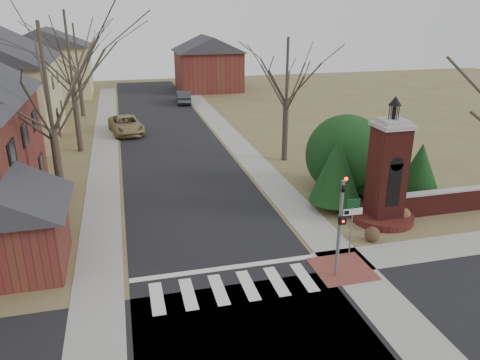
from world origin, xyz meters
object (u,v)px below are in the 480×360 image
object	(u,v)px
traffic_signal_pole	(340,219)
sign_post	(352,216)
brick_gate_monument	(386,181)
pickup_truck	(126,125)
distant_car	(184,97)

from	to	relation	value
traffic_signal_pole	sign_post	size ratio (longest dim) A/B	1.64
brick_gate_monument	traffic_signal_pole	bearing A→B (deg)	-136.76
pickup_truck	distant_car	world-z (taller)	pickup_truck
pickup_truck	distant_car	size ratio (longest dim) A/B	1.22
traffic_signal_pole	sign_post	world-z (taller)	traffic_signal_pole
brick_gate_monument	distant_car	bearing A→B (deg)	99.30
traffic_signal_pole	distant_car	distance (m)	38.68
traffic_signal_pole	sign_post	xyz separation A→B (m)	(1.29, 1.41, -0.64)
pickup_truck	distant_car	xyz separation A→B (m)	(6.80, 12.43, -0.02)
distant_car	sign_post	bearing A→B (deg)	98.31
traffic_signal_pole	brick_gate_monument	world-z (taller)	brick_gate_monument
traffic_signal_pole	pickup_truck	world-z (taller)	traffic_signal_pole
brick_gate_monument	distant_car	world-z (taller)	brick_gate_monument
traffic_signal_pole	distant_car	size ratio (longest dim) A/B	1.01
brick_gate_monument	pickup_truck	distance (m)	25.10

